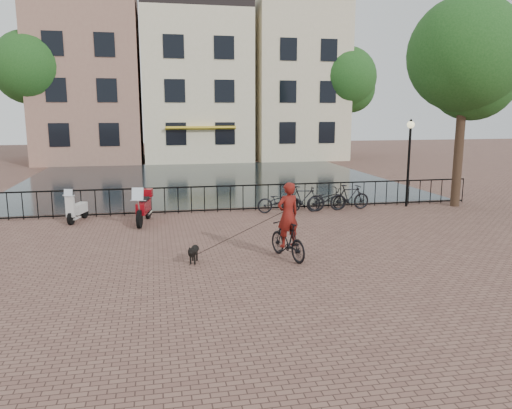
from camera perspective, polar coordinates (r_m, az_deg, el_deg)
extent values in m
plane|color=brown|center=(11.79, 2.93, -8.42)|extent=(100.00, 100.00, 0.00)
plane|color=black|center=(28.48, -5.73, 2.89)|extent=(20.00, 20.00, 0.00)
cube|color=black|center=(19.20, -2.97, 2.14)|extent=(20.00, 0.05, 0.05)
cube|color=black|center=(19.36, -2.94, -0.55)|extent=(20.00, 0.05, 0.05)
cube|color=#956656|center=(41.11, -18.52, 13.18)|extent=(7.50, 9.00, 12.00)
cube|color=beige|center=(40.95, -7.02, 12.95)|extent=(8.00, 9.00, 11.00)
cube|color=black|center=(41.60, -7.21, 21.09)|extent=(8.00, 9.00, 0.80)
cube|color=gold|center=(36.25, -6.31, 8.68)|extent=(5.00, 0.60, 0.15)
cube|color=beige|center=(42.38, 4.14, 13.94)|extent=(7.00, 9.00, 12.50)
cylinder|color=black|center=(38.67, -24.01, 8.77)|extent=(0.36, 0.36, 6.30)
sphere|color=#1B4818|center=(38.77, -24.42, 14.08)|extent=(5.04, 5.04, 5.04)
cylinder|color=black|center=(21.72, 22.25, 7.14)|extent=(0.36, 0.36, 5.60)
sphere|color=#1B4818|center=(21.80, 22.87, 15.54)|extent=(4.48, 4.48, 4.48)
cylinder|color=black|center=(40.58, 10.06, 9.32)|extent=(0.36, 0.36, 5.95)
sphere|color=#1B4818|center=(40.65, 10.22, 14.12)|extent=(4.76, 4.76, 4.76)
cylinder|color=black|center=(21.04, 17.02, 4.09)|extent=(0.10, 0.10, 3.20)
sphere|color=beige|center=(20.93, 17.27, 8.71)|extent=(0.30, 0.30, 0.30)
imported|color=black|center=(13.16, 3.63, -4.00)|extent=(0.97, 1.81, 1.05)
imported|color=maroon|center=(12.98, 3.67, -0.44)|extent=(0.86, 0.69, 2.05)
imported|color=black|center=(19.06, 2.68, 0.40)|extent=(1.73, 0.64, 0.90)
imported|color=black|center=(19.30, 5.41, 0.65)|extent=(1.72, 0.75, 1.00)
imported|color=black|center=(19.61, 8.07, 0.60)|extent=(1.79, 0.84, 0.90)
imported|color=black|center=(19.93, 10.65, 0.83)|extent=(1.70, 0.61, 1.00)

